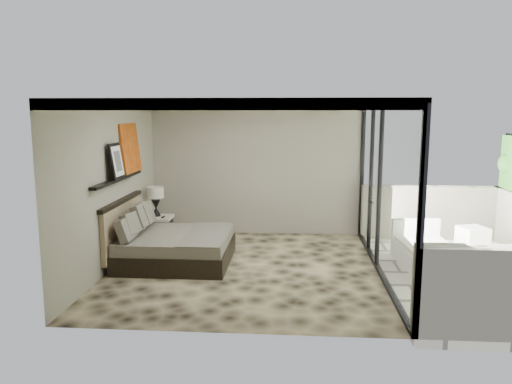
# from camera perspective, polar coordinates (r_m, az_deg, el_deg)

# --- Properties ---
(floor) EXTENTS (5.00, 5.00, 0.00)m
(floor) POSITION_cam_1_polar(r_m,az_deg,el_deg) (8.58, -1.26, -8.73)
(floor) COLOR black
(floor) RESTS_ON ground
(ceiling) EXTENTS (4.50, 5.00, 0.02)m
(ceiling) POSITION_cam_1_polar(r_m,az_deg,el_deg) (8.16, -1.33, 10.23)
(ceiling) COLOR silver
(ceiling) RESTS_ON back_wall
(back_wall) EXTENTS (4.50, 0.02, 2.80)m
(back_wall) POSITION_cam_1_polar(r_m,az_deg,el_deg) (10.72, -0.00, 2.57)
(back_wall) COLOR gray
(back_wall) RESTS_ON floor
(left_wall) EXTENTS (0.02, 5.00, 2.80)m
(left_wall) POSITION_cam_1_polar(r_m,az_deg,el_deg) (8.76, -16.04, 0.69)
(left_wall) COLOR gray
(left_wall) RESTS_ON floor
(glass_wall) EXTENTS (0.08, 5.00, 2.80)m
(glass_wall) POSITION_cam_1_polar(r_m,az_deg,el_deg) (8.35, 14.27, 0.35)
(glass_wall) COLOR white
(glass_wall) RESTS_ON floor
(terrace_slab) EXTENTS (3.00, 5.00, 0.12)m
(terrace_slab) POSITION_cam_1_polar(r_m,az_deg,el_deg) (9.06, 23.39, -8.94)
(terrace_slab) COLOR #BDB2A1
(terrace_slab) RESTS_ON ground
(picture_ledge) EXTENTS (0.12, 2.20, 0.05)m
(picture_ledge) POSITION_cam_1_polar(r_m,az_deg,el_deg) (8.82, -15.48, 1.43)
(picture_ledge) COLOR black
(picture_ledge) RESTS_ON left_wall
(bed) EXTENTS (1.94, 1.88, 1.07)m
(bed) POSITION_cam_1_polar(r_m,az_deg,el_deg) (8.97, -9.74, -5.95)
(bed) COLOR black
(bed) RESTS_ON floor
(nightstand) EXTENTS (0.61, 0.61, 0.53)m
(nightstand) POSITION_cam_1_polar(r_m,az_deg,el_deg) (10.44, -11.03, -4.12)
(nightstand) COLOR black
(nightstand) RESTS_ON floor
(table_lamp) EXTENTS (0.33, 0.33, 0.60)m
(table_lamp) POSITION_cam_1_polar(r_m,az_deg,el_deg) (10.35, -11.39, -0.62)
(table_lamp) COLOR black
(table_lamp) RESTS_ON nightstand
(abstract_canvas) EXTENTS (0.13, 0.90, 0.90)m
(abstract_canvas) POSITION_cam_1_polar(r_m,az_deg,el_deg) (9.48, -14.17, 4.90)
(abstract_canvas) COLOR #B2490F
(abstract_canvas) RESTS_ON picture_ledge
(framed_print) EXTENTS (0.11, 0.50, 0.60)m
(framed_print) POSITION_cam_1_polar(r_m,az_deg,el_deg) (8.63, -15.65, 3.43)
(framed_print) COLOR black
(framed_print) RESTS_ON picture_ledge
(ottoman) EXTENTS (0.58, 0.58, 0.47)m
(ottoman) POSITION_cam_1_polar(r_m,az_deg,el_deg) (10.41, 23.50, -4.95)
(ottoman) COLOR white
(ottoman) RESTS_ON terrace_slab
(lounger) EXTENTS (1.02, 1.82, 0.68)m
(lounger) POSITION_cam_1_polar(r_m,az_deg,el_deg) (9.06, 19.19, -6.88)
(lounger) COLOR white
(lounger) RESTS_ON terrace_slab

